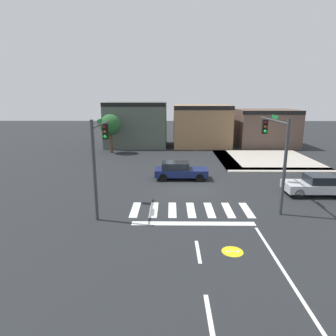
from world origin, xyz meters
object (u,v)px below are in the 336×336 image
Objects in this scene: traffic_signal_southeast at (275,143)px; roadside_tree at (110,125)px; traffic_signal_southwest at (100,148)px; car_silver at (316,185)px; car_navy at (179,170)px.

traffic_signal_southeast is 1.21× the size of roadside_tree.
traffic_signal_southwest is at bearing -80.52° from roadside_tree.
traffic_signal_southeast reaches higher than car_silver.
traffic_signal_southeast reaches higher than traffic_signal_southwest.
traffic_signal_southeast reaches higher than roadside_tree.
car_silver is (14.37, 3.01, -3.11)m from traffic_signal_southwest.
roadside_tree is at bearing 124.58° from car_navy.
traffic_signal_southeast is 1.30× the size of car_navy.
car_silver reaches higher than car_navy.
car_navy is (-5.76, 5.70, -3.23)m from traffic_signal_southeast.
car_navy is (4.88, 7.01, -3.10)m from traffic_signal_southwest.
traffic_signal_southeast is at bearing -82.97° from traffic_signal_southwest.
traffic_signal_southeast is 22.08m from roadside_tree.
car_navy is 0.94× the size of roadside_tree.
traffic_signal_southeast is at bearing -51.51° from roadside_tree.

